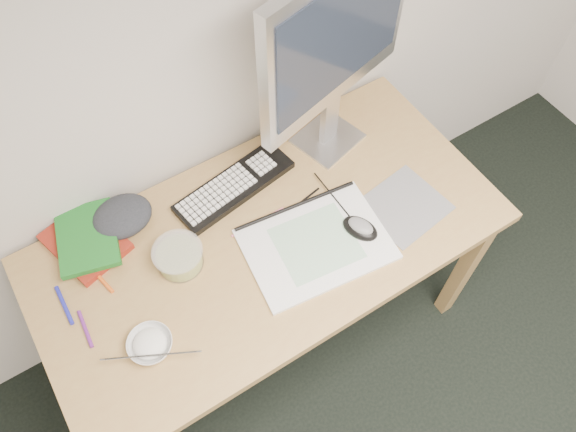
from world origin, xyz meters
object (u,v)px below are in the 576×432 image
at_px(keyboard, 234,186).
at_px(sketchpad, 316,244).
at_px(desk, 269,249).
at_px(rice_bowl, 151,345).
at_px(monitor, 337,41).

bearing_deg(keyboard, sketchpad, -80.61).
height_order(desk, rice_bowl, rice_bowl).
bearing_deg(desk, sketchpad, -44.00).
xyz_separation_m(sketchpad, rice_bowl, (-0.54, -0.03, 0.01)).
bearing_deg(sketchpad, monitor, 57.60).
height_order(desk, monitor, monitor).
xyz_separation_m(desk, rice_bowl, (-0.44, -0.13, 0.10)).
height_order(keyboard, monitor, monitor).
bearing_deg(monitor, rice_bowl, -171.59).
bearing_deg(sketchpad, keyboard, 115.48).
distance_m(keyboard, monitor, 0.54).
distance_m(desk, monitor, 0.65).
bearing_deg(keyboard, desk, -99.54).
bearing_deg(desk, keyboard, 89.85).
relative_size(keyboard, rice_bowl, 3.28).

